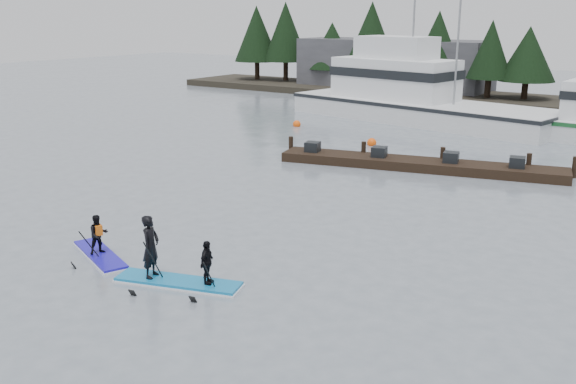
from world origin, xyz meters
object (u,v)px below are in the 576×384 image
Objects in this scene: floating_dock at (419,164)px; paddleboard_duo at (173,262)px; paddleboard_solo at (99,243)px; fishing_boat_large at (414,109)px.

paddleboard_duo is at bearing -103.98° from floating_dock.
paddleboard_duo reaches higher than paddleboard_solo.
fishing_boat_large is 15.10m from floating_dock.
paddleboard_duo is (6.21, -30.52, -0.19)m from fishing_boat_large.
paddleboard_solo is (2.83, -30.31, -0.38)m from fishing_boat_large.
floating_dock is 3.72× the size of paddleboard_duo.
floating_dock is (6.34, -13.69, -0.61)m from fishing_boat_large.
fishing_boat_large reaches higher than paddleboard_duo.
paddleboard_solo is (-3.51, -16.61, 0.23)m from floating_dock.
fishing_boat_large is at bearing 101.32° from floating_dock.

